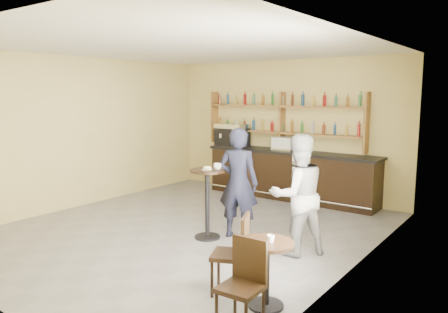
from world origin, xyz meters
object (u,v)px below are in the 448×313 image
Objects in this scene: espresso_machine at (232,135)px; chair_south at (240,287)px; bar_counter at (290,175)px; pastry_case at (285,144)px; patron_second at (297,195)px; pedestal_table at (207,204)px; cafe_table at (266,274)px; chair_west at (230,254)px; man_main at (238,183)px.

espresso_machine is 0.82× the size of chair_south.
chair_south is (3.93, -5.39, -0.92)m from espresso_machine.
pastry_case reaches higher than bar_counter.
bar_counter is 2.25× the size of patron_second.
pedestal_table is at bearing -54.06° from espresso_machine.
pastry_case is at bearing 116.59° from cafe_table.
chair_west is at bearing 130.33° from chair_south.
cafe_table is at bearing 92.38° from chair_south.
bar_counter reaches higher than chair_south.
cafe_table is at bearing -57.29° from pastry_case.
bar_counter is 0.73m from pastry_case.
bar_counter is at bearing 6.12° from pastry_case.
patron_second reaches higher than pedestal_table.
chair_south is (2.09, -2.08, -0.12)m from pedestal_table.
patron_second is (-0.50, 1.72, 0.53)m from cafe_table.
patron_second is (-0.55, 2.32, 0.44)m from chair_south.
pastry_case reaches higher than chair_south.
pedestal_table is 0.63× the size of man_main.
chair_south is at bearing -59.45° from pastry_case.
bar_counter is at bearing 93.34° from pedestal_table.
man_main reaches higher than espresso_machine.
man_main reaches higher than pastry_case.
patron_second is at bearing -35.32° from espresso_machine.
pastry_case is 0.51× the size of chair_west.
bar_counter is at bearing -114.15° from patron_second.
chair_west is (1.49, -1.43, -0.10)m from pedestal_table.
man_main reaches higher than chair_south.
pedestal_table is at bearing 24.27° from man_main.
man_main is at bearing 122.69° from chair_south.
man_main is 1.90× the size of chair_west.
espresso_machine is 3.73m from man_main.
bar_counter reaches higher than chair_west.
patron_second reaches higher than espresso_machine.
man_main is at bearing -69.84° from pastry_case.
bar_counter is 5.29× the size of cafe_table.
pedestal_table is at bearing -44.75° from patron_second.
patron_second is at bearing 100.93° from chair_south.
chair_west is at bearing -43.80° from pedestal_table.
chair_west is at bearing -70.42° from bar_counter.
cafe_table is at bearing -64.97° from bar_counter.
bar_counter is 5.85m from chair_south.
espresso_machine reaches higher than cafe_table.
pastry_case is at bearing 96.12° from pedestal_table.
bar_counter is at bearing 175.09° from chair_west.
espresso_machine is 0.42× the size of patron_second.
pastry_case reaches higher than chair_west.
pastry_case is 5.14m from chair_west.
pedestal_table is 2.53m from cafe_table.
man_main is at bearing -59.10° from patron_second.
chair_south is at bearing -67.02° from bar_counter.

